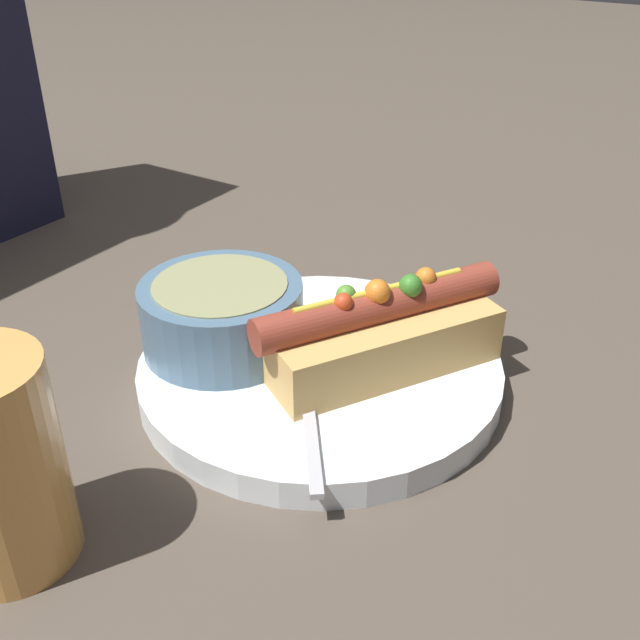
{
  "coord_description": "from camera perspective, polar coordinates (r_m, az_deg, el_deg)",
  "views": [
    {
      "loc": [
        -0.36,
        -0.23,
        0.3
      ],
      "look_at": [
        0.0,
        0.0,
        0.05
      ],
      "focal_mm": 42.0,
      "sensor_mm": 36.0,
      "label": 1
    }
  ],
  "objects": [
    {
      "name": "ground_plane",
      "position": [
        0.52,
        -0.0,
        -4.76
      ],
      "size": [
        4.0,
        4.0,
        0.0
      ],
      "primitive_type": "plane",
      "color": "#4C4238"
    },
    {
      "name": "dinner_plate",
      "position": [
        0.51,
        -0.0,
        -3.87
      ],
      "size": [
        0.25,
        0.25,
        0.02
      ],
      "color": "white",
      "rests_on": "ground_plane"
    },
    {
      "name": "soup_bowl",
      "position": [
        0.51,
        -7.48,
        0.62
      ],
      "size": [
        0.11,
        0.11,
        0.05
      ],
      "color": "slate",
      "rests_on": "dinner_plate"
    },
    {
      "name": "spoon",
      "position": [
        0.48,
        -1.14,
        -4.39
      ],
      "size": [
        0.13,
        0.1,
        0.01
      ],
      "rotation": [
        0.0,
        0.0,
        0.65
      ],
      "color": "#B7B7BC",
      "rests_on": "dinner_plate"
    },
    {
      "name": "hot_dog",
      "position": [
        0.49,
        4.48,
        -0.84
      ],
      "size": [
        0.17,
        0.14,
        0.06
      ],
      "rotation": [
        0.0,
        0.0,
        -0.53
      ],
      "color": "tan",
      "rests_on": "dinner_plate"
    }
  ]
}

